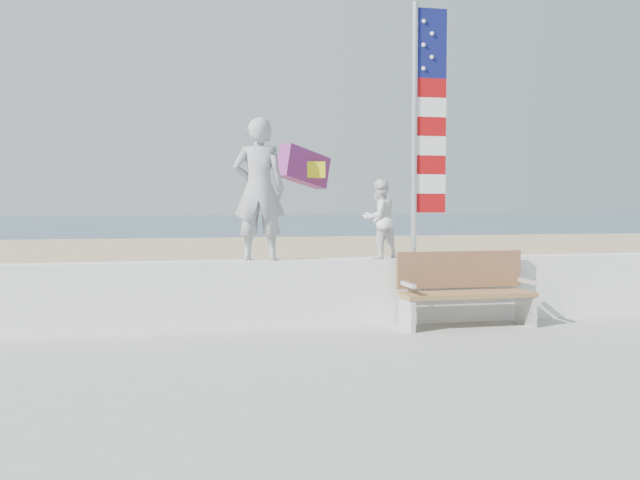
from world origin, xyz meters
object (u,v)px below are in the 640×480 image
(child, at_px, (379,219))
(bench, at_px, (465,288))
(flag, at_px, (423,119))
(adult, at_px, (259,189))

(child, bearing_deg, bench, 135.39)
(child, distance_m, flag, 1.51)
(bench, xyz_separation_m, flag, (-0.44, 0.45, 2.30))
(child, relative_size, flag, 0.31)
(bench, height_order, flag, flag)
(adult, height_order, flag, flag)
(child, relative_size, bench, 0.60)
(adult, distance_m, child, 1.70)
(flag, bearing_deg, adult, 179.99)
(adult, xyz_separation_m, bench, (2.72, -0.45, -1.33))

